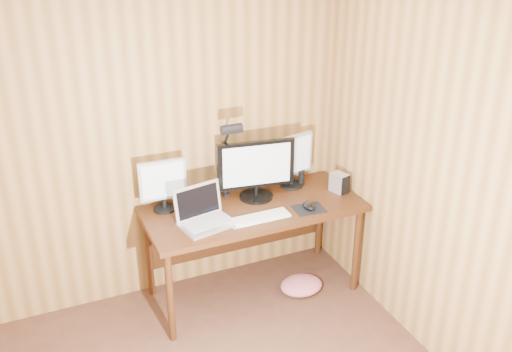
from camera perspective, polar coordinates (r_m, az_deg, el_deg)
room_shell at (r=2.36m, az=-5.37°, el=-13.45°), size 4.00×4.00×4.00m
desk at (r=4.32m, az=-0.65°, el=-4.11°), size 1.60×0.70×0.75m
monitor_center at (r=4.23m, az=0.01°, el=0.71°), size 0.58×0.25×0.46m
monitor_left at (r=4.12m, az=-9.30°, el=-0.82°), size 0.34×0.16×0.39m
monitor_right at (r=4.43m, az=3.65°, el=1.66°), size 0.37×0.18×0.42m
laptop at (r=3.98m, az=-5.29°, el=-3.86°), size 0.41×0.34×0.26m
keyboard at (r=4.04m, az=0.43°, el=-4.15°), size 0.43×0.13×0.02m
mousepad at (r=4.18m, az=5.30°, el=-3.29°), size 0.24×0.20×0.00m
mouse at (r=4.17m, az=5.31°, el=-3.02°), size 0.10×0.13×0.04m
hard_drive at (r=4.44m, az=8.33°, el=-0.68°), size 0.13×0.16×0.15m
phone at (r=3.95m, az=-2.06°, el=-4.90°), size 0.06×0.10×0.01m
speaker at (r=4.53m, az=4.55°, el=-0.19°), size 0.05×0.05×0.12m
desk_lamp at (r=4.13m, az=-2.77°, el=2.70°), size 0.15×0.22×0.67m
fabric_pile at (r=4.58m, az=4.55°, el=-10.84°), size 0.39×0.35×0.11m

